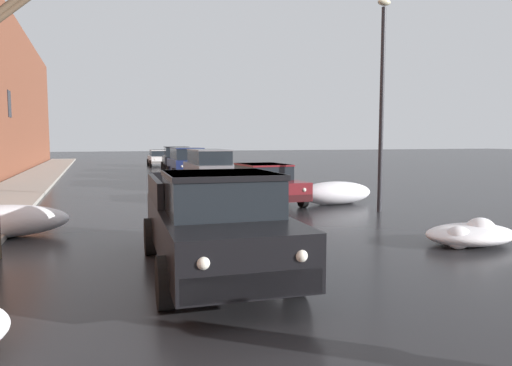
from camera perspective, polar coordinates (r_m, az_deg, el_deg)
snow_bank_along_left_kerb at (r=11.09m, az=24.85°, el=-5.71°), size 2.08×1.41×0.59m
snow_bank_near_corner_right at (r=24.13m, az=0.02°, el=0.81°), size 1.78×0.91×0.83m
snow_bank_far_right_pile at (r=16.64m, az=9.67°, el=-1.24°), size 2.78×1.20×0.81m
pickup_truck_black_approaching_near_lane at (r=7.84m, az=-5.26°, el=-4.82°), size 2.30×5.31×1.76m
sedan_maroon_parked_kerbside_close at (r=16.41m, az=1.05°, el=0.01°), size 2.02×3.99×1.42m
suv_grey_parked_kerbside_mid at (r=22.59m, az=-5.79°, el=2.02°), size 2.16×4.90×1.82m
suv_darkblue_parked_far_down_block at (r=28.24m, az=-8.49°, el=2.63°), size 2.19×4.36×1.82m
suv_black_queued_behind_truck at (r=33.73m, az=-9.76°, el=3.03°), size 2.36×4.77×1.82m
sedan_white_at_far_intersection at (r=41.50m, az=-11.73°, el=3.07°), size 2.10×4.38×1.42m
street_lamp_post at (r=15.18m, az=15.18°, el=10.30°), size 0.44×0.24×6.55m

